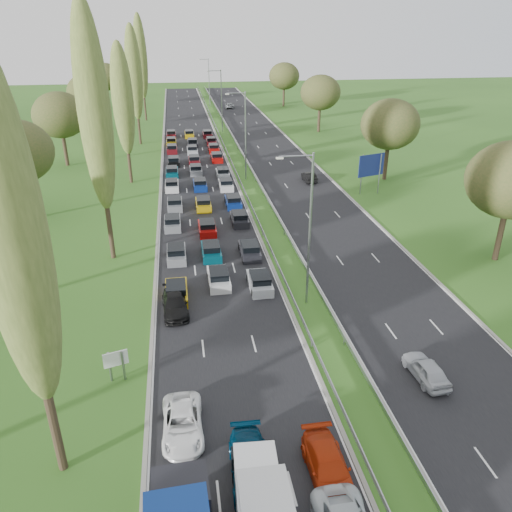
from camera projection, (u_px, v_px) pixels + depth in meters
ground at (244, 175)px, 72.81m from camera, size 260.00×260.00×0.00m
near_carriageway at (197, 173)px, 74.10m from camera, size 10.50×215.00×0.04m
far_carriageway at (286, 169)px, 76.00m from camera, size 10.50×215.00×0.04m
central_reservation at (242, 167)px, 74.82m from camera, size 2.36×215.00×0.32m
lamp_columns at (246, 137)px, 68.48m from camera, size 0.18×140.18×12.00m
poplar_row at (113, 101)px, 54.72m from camera, size 2.80×127.80×22.44m
woodland_left at (6, 160)px, 50.27m from camera, size 8.00×166.00×11.10m
woodland_right at (417, 137)px, 60.38m from camera, size 8.00×153.00×11.10m
traffic_queue_fill at (198, 179)px, 69.45m from camera, size 9.06×67.80×0.80m
near_car_2 at (183, 423)px, 26.72m from camera, size 2.17×4.68×1.30m
near_car_3 at (175, 304)px, 38.09m from camera, size 2.18×4.76×1.35m
near_car_7 at (250, 465)px, 24.18m from camera, size 2.07×4.73×1.35m
near_car_11 at (328, 467)px, 24.05m from camera, size 1.95×4.70×1.36m
far_car_0 at (426, 369)px, 30.87m from camera, size 1.83×4.02×1.34m
far_car_1 at (309, 177)px, 69.77m from camera, size 1.46×3.98×1.30m
far_car_2 at (230, 105)px, 130.63m from camera, size 2.64×5.05×1.36m
white_van_rear at (258, 497)px, 22.16m from camera, size 1.98×5.04×2.03m
info_sign at (116, 362)px, 30.44m from camera, size 1.47×0.51×2.10m
direction_sign at (371, 167)px, 63.45m from camera, size 3.81×1.43×5.20m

